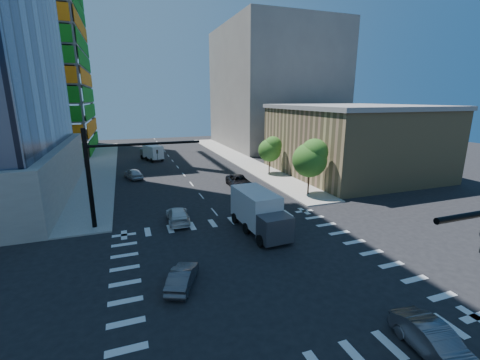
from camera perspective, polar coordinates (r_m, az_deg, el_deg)
name	(u,v)px	position (r m, az deg, el deg)	size (l,w,h in m)	color
ground	(259,267)	(23.61, 3.45, -15.12)	(160.00, 160.00, 0.00)	black
road_markings	(259,267)	(23.61, 3.45, -15.11)	(20.00, 20.00, 0.01)	silver
sidewalk_ne	(238,158)	(63.44, -0.39, 3.90)	(5.00, 60.00, 0.15)	gray
sidewalk_nw	(101,167)	(60.10, -23.50, 2.10)	(5.00, 60.00, 0.15)	gray
construction_building	(13,31)	(84.01, -35.33, 20.81)	(25.16, 34.50, 70.60)	slate
commercial_building	(352,140)	(53.03, 19.33, 6.75)	(20.50, 22.50, 10.60)	#938055
bg_building_ne	(273,88)	(81.85, 5.93, 15.97)	(24.00, 30.00, 28.00)	slate
signal_mast_nw	(106,169)	(30.99, -22.66, 1.86)	(10.20, 0.40, 9.00)	black
tree_south	(311,158)	(39.44, 12.54, 3.92)	(4.16, 4.16, 6.82)	#382316
tree_north	(271,149)	(50.08, 5.47, 5.55)	(3.54, 3.52, 5.78)	#382316
car_nb_right	(435,342)	(18.78, 31.31, -23.42)	(1.54, 4.43, 1.46)	#58575C
car_nb_far	(239,181)	(42.93, -0.21, -0.24)	(2.59, 5.61, 1.56)	black
car_sb_near	(178,215)	(31.56, -11.01, -6.13)	(1.97, 4.84, 1.40)	silver
car_sb_mid	(133,174)	(49.91, -18.42, 1.08)	(1.81, 4.50, 1.53)	#A9ACB1
car_sb_cross	(182,277)	(21.47, -10.21, -16.63)	(1.34, 3.85, 1.27)	#47464A
box_truck_near	(261,216)	(28.40, 3.71, -6.37)	(3.23, 6.89, 3.54)	black
box_truck_far	(151,153)	(64.05, -15.51, 4.58)	(4.10, 6.02, 2.91)	black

